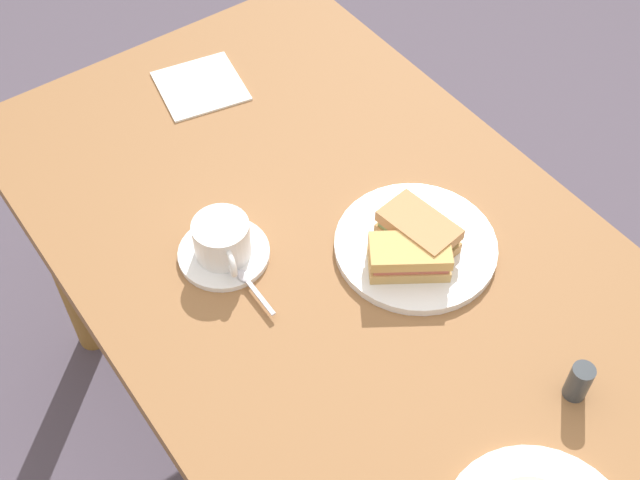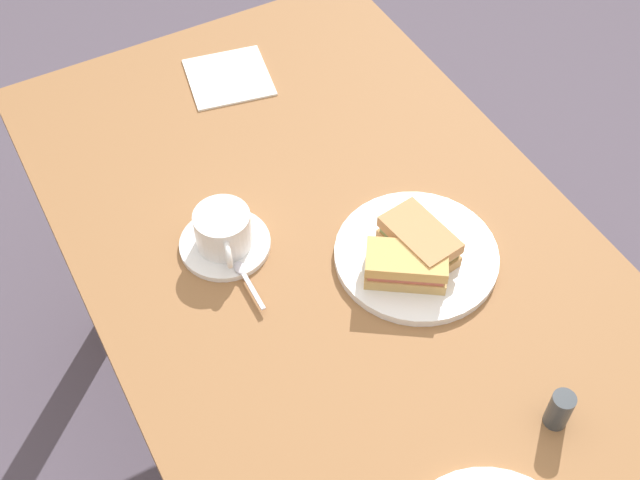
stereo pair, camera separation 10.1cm
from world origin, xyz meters
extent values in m
plane|color=#4F4654|center=(0.00, 0.00, 0.00)|extent=(6.00, 6.00, 0.00)
cube|color=brown|center=(0.00, 0.00, 0.68)|extent=(1.35, 0.77, 0.04)
cylinder|color=olive|center=(-0.60, -0.31, 0.33)|extent=(0.07, 0.07, 0.66)
cylinder|color=olive|center=(-0.60, 0.31, 0.33)|extent=(0.07, 0.07, 0.66)
cylinder|color=white|center=(0.04, 0.10, 0.71)|extent=(0.26, 0.26, 0.01)
cube|color=#B1804A|center=(0.04, 0.10, 0.73)|extent=(0.13, 0.09, 0.02)
cube|color=#7A9354|center=(0.04, 0.10, 0.74)|extent=(0.12, 0.08, 0.01)
cube|color=#B78050|center=(0.04, 0.10, 0.76)|extent=(0.13, 0.09, 0.02)
cube|color=tan|center=(0.07, 0.06, 0.73)|extent=(0.12, 0.14, 0.02)
cube|color=#BC5E4E|center=(0.07, 0.06, 0.74)|extent=(0.11, 0.13, 0.01)
cube|color=tan|center=(0.07, 0.06, 0.76)|extent=(0.12, 0.14, 0.02)
cylinder|color=white|center=(-0.13, -0.15, 0.71)|extent=(0.14, 0.14, 0.01)
cylinder|color=white|center=(-0.13, -0.15, 0.74)|extent=(0.09, 0.09, 0.06)
cylinder|color=#A96F56|center=(-0.13, -0.15, 0.77)|extent=(0.08, 0.08, 0.01)
torus|color=white|center=(-0.08, -0.17, 0.74)|extent=(0.05, 0.02, 0.04)
cube|color=silver|center=(-0.02, -0.16, 0.71)|extent=(0.08, 0.01, 0.00)
ellipsoid|color=silver|center=(-0.07, -0.16, 0.72)|extent=(0.03, 0.02, 0.01)
cube|color=white|center=(-0.49, 0.02, 0.70)|extent=(0.18, 0.18, 0.00)
cylinder|color=#33383D|center=(0.36, 0.11, 0.73)|extent=(0.03, 0.03, 0.06)
camera|label=1|loc=(0.61, -0.50, 1.73)|focal=46.55mm
camera|label=2|loc=(0.66, -0.42, 1.73)|focal=46.55mm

